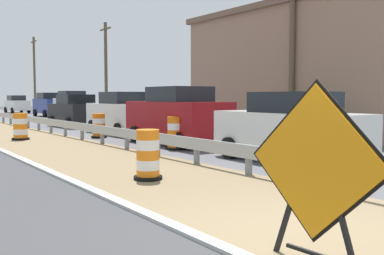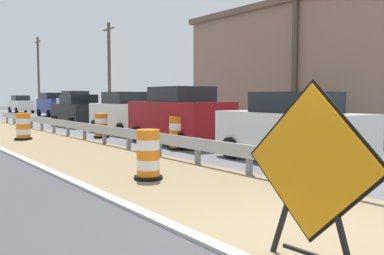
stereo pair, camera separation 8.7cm
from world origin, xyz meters
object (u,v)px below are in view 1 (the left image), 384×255
at_px(car_trailing_near_lane, 17,104).
at_px(car_trailing_far_lane, 177,116).
at_px(car_lead_far_lane, 75,111).
at_px(car_mid_far_lane, 49,105).
at_px(traffic_barrel_nearest, 148,157).
at_px(traffic_barrel_mid, 99,127).
at_px(warning_sign_diamond, 315,168).
at_px(car_distant_a, 73,105).
at_px(utility_pole_mid, 106,70).
at_px(utility_pole_near, 292,38).
at_px(car_distant_b, 289,127).
at_px(traffic_barrel_far, 20,128).
at_px(traffic_barrel_close, 176,135).
at_px(utility_pole_far, 34,74).
at_px(car_lead_near_lane, 121,113).

distance_m(car_trailing_near_lane, car_trailing_far_lane, 36.71).
xyz_separation_m(car_lead_far_lane, car_trailing_far_lane, (-0.32, -11.51, 0.13)).
relative_size(car_lead_far_lane, car_mid_far_lane, 0.97).
bearing_deg(traffic_barrel_nearest, traffic_barrel_mid, 72.22).
xyz_separation_m(warning_sign_diamond, car_distant_a, (8.49, 29.95, 0.05)).
xyz_separation_m(traffic_barrel_nearest, utility_pole_mid, (9.58, 22.98, 3.39)).
relative_size(traffic_barrel_nearest, car_mid_far_lane, 0.26).
distance_m(car_mid_far_lane, utility_pole_near, 27.31).
xyz_separation_m(warning_sign_diamond, utility_pole_mid, (10.58, 28.28, 2.83)).
bearing_deg(car_lead_far_lane, car_distant_b, 176.92).
distance_m(traffic_barrel_far, car_trailing_near_lane, 32.18).
relative_size(car_lead_far_lane, car_distant_b, 0.90).
relative_size(car_trailing_near_lane, car_lead_far_lane, 1.05).
relative_size(traffic_barrel_nearest, car_trailing_far_lane, 0.23).
height_order(traffic_barrel_close, traffic_barrel_far, traffic_barrel_close).
height_order(traffic_barrel_mid, car_distant_a, car_distant_a).
bearing_deg(traffic_barrel_far, utility_pole_near, -32.22).
bearing_deg(warning_sign_diamond, car_trailing_near_lane, -104.18).
distance_m(car_lead_far_lane, car_distant_a, 8.12).
bearing_deg(warning_sign_diamond, traffic_barrel_close, -119.34).
xyz_separation_m(car_trailing_near_lane, car_trailing_far_lane, (-3.19, -36.57, 0.13)).
height_order(car_lead_far_lane, utility_pole_near, utility_pole_near).
distance_m(car_trailing_near_lane, utility_pole_far, 3.98).
bearing_deg(utility_pole_mid, car_distant_b, -102.62).
bearing_deg(car_lead_far_lane, car_trailing_far_lane, 176.56).
bearing_deg(utility_pole_far, traffic_barrel_far, -107.11).
bearing_deg(car_distant_b, car_lead_near_lane, -0.74).
bearing_deg(utility_pole_far, car_distant_b, -96.72).
xyz_separation_m(car_lead_near_lane, utility_pole_mid, (4.76, 12.08, 2.87)).
xyz_separation_m(traffic_barrel_nearest, traffic_barrel_mid, (3.11, 9.70, -0.02)).
distance_m(car_distant_a, utility_pole_near, 20.45).
bearing_deg(traffic_barrel_far, utility_pole_mid, 51.94).
bearing_deg(utility_pole_mid, car_trailing_far_lane, -106.34).
bearing_deg(car_distant_b, car_lead_far_lane, 0.16).
bearing_deg(utility_pole_far, car_distant_a, -96.11).
distance_m(car_trailing_near_lane, utility_pole_near, 37.68).
height_order(warning_sign_diamond, utility_pole_far, utility_pole_far).
height_order(traffic_barrel_nearest, car_lead_near_lane, car_lead_near_lane).
relative_size(traffic_barrel_close, car_distant_b, 0.25).
xyz_separation_m(traffic_barrel_close, utility_pole_mid, (6.07, 18.82, 3.38)).
bearing_deg(traffic_barrel_far, traffic_barrel_nearest, -90.25).
distance_m(traffic_barrel_mid, car_trailing_near_lane, 32.69).
distance_m(traffic_barrel_far, car_lead_far_lane, 7.82).
bearing_deg(car_trailing_far_lane, car_lead_far_lane, -0.69).
relative_size(traffic_barrel_close, car_trailing_far_lane, 0.24).
relative_size(car_mid_far_lane, utility_pole_near, 0.50).
relative_size(car_lead_near_lane, car_trailing_near_lane, 1.05).
distance_m(traffic_barrel_nearest, utility_pole_near, 11.56).
relative_size(warning_sign_diamond, utility_pole_far, 0.25).
distance_m(traffic_barrel_mid, car_distant_a, 15.60).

